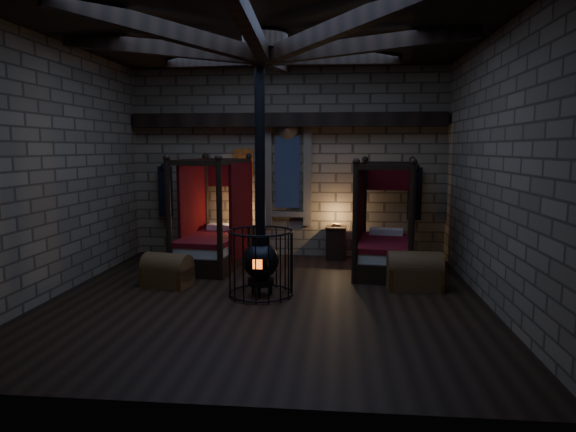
# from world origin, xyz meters

# --- Properties ---
(room) EXTENTS (7.02, 7.02, 4.29)m
(room) POSITION_xyz_m (-0.00, 0.09, 3.74)
(room) COLOR black
(room) RESTS_ON ground
(bed_left) EXTENTS (1.33, 2.22, 2.22)m
(bed_left) POSITION_xyz_m (-1.42, 2.28, 0.55)
(bed_left) COLOR black
(bed_left) RESTS_ON ground
(bed_right) EXTENTS (1.34, 2.18, 2.16)m
(bed_right) POSITION_xyz_m (2.07, 2.11, 0.53)
(bed_right) COLOR black
(bed_right) RESTS_ON ground
(trunk_left) EXTENTS (0.92, 0.69, 0.60)m
(trunk_left) POSITION_xyz_m (-1.87, 0.62, 0.27)
(trunk_left) COLOR brown
(trunk_left) RESTS_ON ground
(trunk_right) EXTENTS (0.93, 0.60, 0.68)m
(trunk_right) POSITION_xyz_m (2.48, 0.86, 0.30)
(trunk_right) COLOR brown
(trunk_right) RESTS_ON ground
(nightstand_left) EXTENTS (0.51, 0.50, 0.89)m
(nightstand_left) POSITION_xyz_m (-0.93, 3.01, 0.38)
(nightstand_left) COLOR black
(nightstand_left) RESTS_ON ground
(nightstand_right) EXTENTS (0.48, 0.46, 0.79)m
(nightstand_right) POSITION_xyz_m (1.11, 3.14, 0.37)
(nightstand_right) COLOR black
(nightstand_right) RESTS_ON ground
(stove) EXTENTS (1.08, 1.08, 4.05)m
(stove) POSITION_xyz_m (-0.12, 0.19, 0.65)
(stove) COLOR black
(stove) RESTS_ON ground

